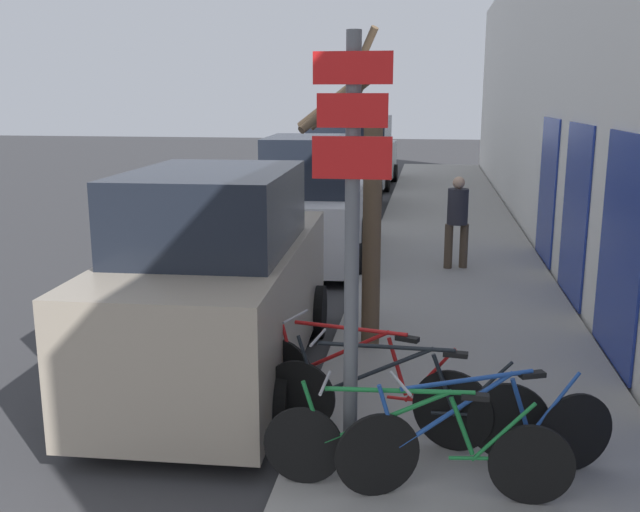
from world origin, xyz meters
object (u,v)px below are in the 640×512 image
object	(u,v)px
parked_car_0	(219,284)
street_tree	(365,202)
bicycle_2	(399,402)
bicycle_0	(414,447)
bicycle_3	(361,385)
pedestrian_near	(457,216)
bicycle_1	(480,436)
parked_car_2	(342,173)
parked_car_1	(313,207)
signpost	(352,241)
parked_car_3	(365,155)

from	to	relation	value
parked_car_0	street_tree	distance (m)	1.95
bicycle_2	parked_car_0	world-z (taller)	parked_car_0
bicycle_0	bicycle_3	distance (m)	1.13
bicycle_3	pedestrian_near	size ratio (longest dim) A/B	1.42
bicycle_0	pedestrian_near	size ratio (longest dim) A/B	1.45
bicycle_1	pedestrian_near	world-z (taller)	pedestrian_near
parked_car_2	parked_car_1	bearing A→B (deg)	-87.68
bicycle_0	bicycle_3	xyz separation A→B (m)	(-0.50, 1.02, 0.04)
pedestrian_near	bicycle_2	bearing A→B (deg)	-111.82
parked_car_2	pedestrian_near	world-z (taller)	parked_car_2
bicycle_1	parked_car_2	world-z (taller)	parked_car_2
signpost	parked_car_3	distance (m)	19.81
bicycle_3	parked_car_0	size ratio (longest dim) A/B	0.48
parked_car_3	street_tree	distance (m)	16.79
bicycle_3	parked_car_0	world-z (taller)	parked_car_0
signpost	pedestrian_near	bearing A→B (deg)	81.58
bicycle_3	bicycle_1	bearing A→B (deg)	-109.05
bicycle_0	street_tree	distance (m)	3.62
signpost	parked_car_2	distance (m)	14.01
bicycle_0	bicycle_2	bearing A→B (deg)	12.31
signpost	parked_car_2	size ratio (longest dim) A/B	0.75
bicycle_2	parked_car_3	world-z (taller)	parked_car_3
parked_car_1	parked_car_2	size ratio (longest dim) A/B	0.96
bicycle_3	parked_car_2	size ratio (longest dim) A/B	0.50
bicycle_1	parked_car_0	xyz separation A→B (m)	(-2.70, 2.14, 0.54)
bicycle_3	parked_car_1	xyz separation A→B (m)	(-1.61, 7.14, 0.50)
street_tree	bicycle_2	bearing A→B (deg)	-77.92
parked_car_0	bicycle_1	bearing A→B (deg)	-40.58
parked_car_1	street_tree	size ratio (longest dim) A/B	1.18
signpost	bicycle_3	distance (m)	1.66
parked_car_2	street_tree	bearing A→B (deg)	-80.98
bicycle_1	parked_car_3	xyz separation A→B (m)	(-2.71, 19.75, 0.56)
bicycle_1	parked_car_3	size ratio (longest dim) A/B	0.45
bicycle_0	parked_car_3	xyz separation A→B (m)	(-2.22, 19.98, 0.57)
parked_car_0	signpost	bearing A→B (deg)	-53.44
parked_car_1	signpost	bearing A→B (deg)	-81.89
street_tree	parked_car_1	bearing A→B (deg)	106.23
bicycle_2	parked_car_2	bearing A→B (deg)	16.49
bicycle_2	bicycle_3	size ratio (longest dim) A/B	1.08
bicycle_3	signpost	bearing A→B (deg)	-161.98
bicycle_0	parked_car_1	xyz separation A→B (m)	(-2.11, 8.16, 0.53)
bicycle_3	parked_car_2	world-z (taller)	parked_car_2
bicycle_0	parked_car_3	world-z (taller)	parked_car_3
bicycle_1	parked_car_1	world-z (taller)	parked_car_1
signpost	parked_car_0	bearing A→B (deg)	128.78
pedestrian_near	parked_car_0	bearing A→B (deg)	-134.48
street_tree	pedestrian_near	bearing A→B (deg)	73.44
parked_car_2	parked_car_3	bearing A→B (deg)	89.99
bicycle_2	pedestrian_near	bearing A→B (deg)	1.53
parked_car_1	pedestrian_near	world-z (taller)	parked_car_1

